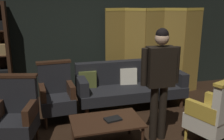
{
  "coord_description": "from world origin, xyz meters",
  "views": [
    {
      "loc": [
        -1.1,
        -3.15,
        2.09
      ],
      "look_at": [
        0.0,
        0.8,
        0.95
      ],
      "focal_mm": 41.29,
      "sensor_mm": 36.0,
      "label": 1
    }
  ],
  "objects_px": {
    "folding_screen": "(154,50)",
    "armchair_gilt_accent": "(215,114)",
    "book_black_cloth": "(113,119)",
    "coffee_table": "(106,123)",
    "armchair_wing_right": "(57,94)",
    "armchair_wing_left": "(16,115)",
    "velvet_couch": "(130,83)",
    "standing_figure": "(160,75)"
  },
  "relations": [
    {
      "from": "velvet_couch",
      "to": "standing_figure",
      "type": "height_order",
      "value": "standing_figure"
    },
    {
      "from": "velvet_couch",
      "to": "armchair_wing_right",
      "type": "xyz_separation_m",
      "value": [
        -1.45,
        -0.29,
        0.04
      ]
    },
    {
      "from": "armchair_wing_left",
      "to": "armchair_wing_right",
      "type": "relative_size",
      "value": 1.0
    },
    {
      "from": "coffee_table",
      "to": "armchair_wing_right",
      "type": "height_order",
      "value": "armchair_wing_right"
    },
    {
      "from": "armchair_gilt_accent",
      "to": "standing_figure",
      "type": "distance_m",
      "value": 0.97
    },
    {
      "from": "armchair_wing_right",
      "to": "book_black_cloth",
      "type": "relative_size",
      "value": 4.48
    },
    {
      "from": "armchair_gilt_accent",
      "to": "armchair_wing_left",
      "type": "distance_m",
      "value": 2.86
    },
    {
      "from": "velvet_couch",
      "to": "armchair_gilt_accent",
      "type": "bearing_deg",
      "value": -68.1
    },
    {
      "from": "coffee_table",
      "to": "standing_figure",
      "type": "height_order",
      "value": "standing_figure"
    },
    {
      "from": "velvet_couch",
      "to": "book_black_cloth",
      "type": "bearing_deg",
      "value": -118.08
    },
    {
      "from": "armchair_wing_left",
      "to": "armchair_wing_right",
      "type": "height_order",
      "value": "same"
    },
    {
      "from": "folding_screen",
      "to": "coffee_table",
      "type": "bearing_deg",
      "value": -129.48
    },
    {
      "from": "standing_figure",
      "to": "book_black_cloth",
      "type": "relative_size",
      "value": 7.33
    },
    {
      "from": "velvet_couch",
      "to": "standing_figure",
      "type": "distance_m",
      "value": 1.47
    },
    {
      "from": "armchair_gilt_accent",
      "to": "standing_figure",
      "type": "bearing_deg",
      "value": 152.88
    },
    {
      "from": "armchair_gilt_accent",
      "to": "book_black_cloth",
      "type": "distance_m",
      "value": 1.47
    },
    {
      "from": "folding_screen",
      "to": "book_black_cloth",
      "type": "relative_size",
      "value": 9.25
    },
    {
      "from": "armchair_wing_left",
      "to": "book_black_cloth",
      "type": "xyz_separation_m",
      "value": [
        1.33,
        -0.4,
        -0.06
      ]
    },
    {
      "from": "book_black_cloth",
      "to": "armchair_wing_left",
      "type": "bearing_deg",
      "value": 163.18
    },
    {
      "from": "coffee_table",
      "to": "armchair_gilt_accent",
      "type": "height_order",
      "value": "armchair_gilt_accent"
    },
    {
      "from": "folding_screen",
      "to": "book_black_cloth",
      "type": "xyz_separation_m",
      "value": [
        -1.49,
        -1.93,
        -0.55
      ]
    },
    {
      "from": "armchair_wing_right",
      "to": "standing_figure",
      "type": "bearing_deg",
      "value": -36.74
    },
    {
      "from": "armchair_wing_left",
      "to": "book_black_cloth",
      "type": "relative_size",
      "value": 4.48
    },
    {
      "from": "book_black_cloth",
      "to": "coffee_table",
      "type": "bearing_deg",
      "value": 172.92
    },
    {
      "from": "standing_figure",
      "to": "book_black_cloth",
      "type": "xyz_separation_m",
      "value": [
        -0.72,
        -0.03,
        -0.59
      ]
    },
    {
      "from": "coffee_table",
      "to": "folding_screen",
      "type": "bearing_deg",
      "value": 50.52
    },
    {
      "from": "coffee_table",
      "to": "armchair_gilt_accent",
      "type": "relative_size",
      "value": 0.96
    },
    {
      "from": "standing_figure",
      "to": "folding_screen",
      "type": "bearing_deg",
      "value": 67.97
    },
    {
      "from": "folding_screen",
      "to": "armchair_wing_right",
      "type": "bearing_deg",
      "value": -159.31
    },
    {
      "from": "folding_screen",
      "to": "coffee_table",
      "type": "xyz_separation_m",
      "value": [
        -1.58,
        -1.92,
        -0.61
      ]
    },
    {
      "from": "armchair_wing_left",
      "to": "coffee_table",
      "type": "bearing_deg",
      "value": -17.52
    },
    {
      "from": "velvet_couch",
      "to": "armchair_wing_right",
      "type": "relative_size",
      "value": 2.04
    },
    {
      "from": "armchair_wing_right",
      "to": "standing_figure",
      "type": "xyz_separation_m",
      "value": [
        1.43,
        -1.07,
        0.54
      ]
    },
    {
      "from": "velvet_couch",
      "to": "standing_figure",
      "type": "bearing_deg",
      "value": -90.98
    },
    {
      "from": "coffee_table",
      "to": "book_black_cloth",
      "type": "xyz_separation_m",
      "value": [
        0.09,
        -0.01,
        0.06
      ]
    },
    {
      "from": "velvet_couch",
      "to": "book_black_cloth",
      "type": "xyz_separation_m",
      "value": [
        -0.74,
        -1.39,
        -0.02
      ]
    },
    {
      "from": "folding_screen",
      "to": "armchair_gilt_accent",
      "type": "relative_size",
      "value": 2.06
    },
    {
      "from": "armchair_wing_left",
      "to": "standing_figure",
      "type": "height_order",
      "value": "standing_figure"
    },
    {
      "from": "coffee_table",
      "to": "armchair_gilt_accent",
      "type": "distance_m",
      "value": 1.57
    },
    {
      "from": "armchair_wing_right",
      "to": "book_black_cloth",
      "type": "height_order",
      "value": "armchair_wing_right"
    },
    {
      "from": "velvet_couch",
      "to": "armchair_gilt_accent",
      "type": "relative_size",
      "value": 2.04
    },
    {
      "from": "velvet_couch",
      "to": "armchair_gilt_accent",
      "type": "height_order",
      "value": "armchair_gilt_accent"
    }
  ]
}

